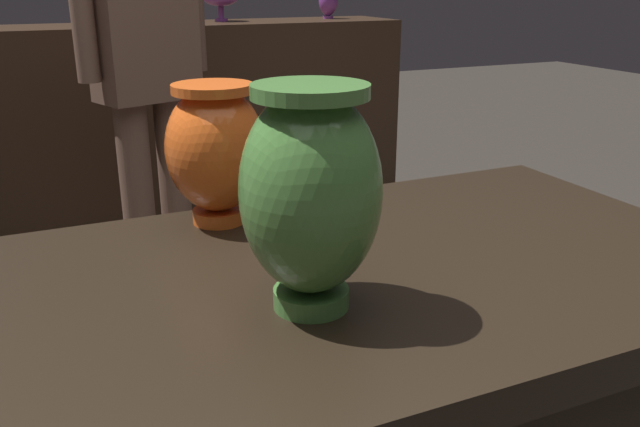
# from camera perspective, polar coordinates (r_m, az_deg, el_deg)

# --- Properties ---
(back_display_shelf) EXTENTS (2.60, 0.40, 0.99)m
(back_display_shelf) POSITION_cam_1_polar(r_m,az_deg,el_deg) (3.05, -17.12, 5.73)
(back_display_shelf) COLOR #382619
(back_display_shelf) RESTS_ON ground_plane
(vase_centerpiece) EXTENTS (0.16, 0.16, 0.27)m
(vase_centerpiece) POSITION_cam_1_polar(r_m,az_deg,el_deg) (0.76, -0.80, 1.88)
(vase_centerpiece) COLOR #477A38
(vase_centerpiece) RESTS_ON display_plinth
(vase_tall_behind) EXTENTS (0.16, 0.16, 0.22)m
(vase_tall_behind) POSITION_cam_1_polar(r_m,az_deg,el_deg) (1.06, -8.89, 5.52)
(vase_tall_behind) COLOR #E55B1E
(vase_tall_behind) RESTS_ON display_plinth
(shelf_vase_far_right) EXTENTS (0.09, 0.09, 0.14)m
(shelf_vase_far_right) POSITION_cam_1_polar(r_m,az_deg,el_deg) (3.30, 0.70, 17.63)
(shelf_vase_far_right) COLOR #7A388E
(shelf_vase_far_right) RESTS_ON back_display_shelf
(shelf_vase_center) EXTENTS (0.14, 0.14, 0.12)m
(shelf_vase_center) POSITION_cam_1_polar(r_m,az_deg,el_deg) (2.93, -18.18, 16.70)
(shelf_vase_center) COLOR gray
(shelf_vase_center) RESTS_ON back_display_shelf
(visitor_center_back) EXTENTS (0.45, 0.28, 1.60)m
(visitor_center_back) POSITION_cam_1_polar(r_m,az_deg,el_deg) (2.33, -14.69, 13.02)
(visitor_center_back) COLOR brown
(visitor_center_back) RESTS_ON ground_plane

